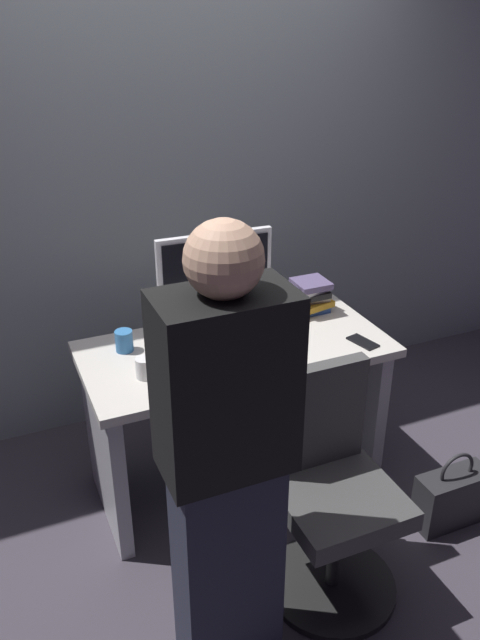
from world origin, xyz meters
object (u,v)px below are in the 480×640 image
object	(u,v)px
office_chair	(330,497)
desk	(236,391)
cell_phone	(363,342)
cup_near_keyboard	(145,368)
person_at_desk	(226,467)
book_stack	(309,297)
keyboard	(230,354)
mouse	(292,337)
monitor	(215,275)
handbag	(452,497)
cup_by_monitor	(124,341)

from	to	relation	value
office_chair	desk	bearing A→B (deg)	97.78
desk	cell_phone	bearing A→B (deg)	-20.80
office_chair	cup_near_keyboard	bearing A→B (deg)	131.76
office_chair	person_at_desk	xyz separation A→B (m)	(-0.49, -0.14, 0.41)
office_chair	book_stack	bearing A→B (deg)	67.22
keyboard	cell_phone	xyz separation A→B (m)	(0.59, -0.13, -0.01)
person_at_desk	mouse	world-z (taller)	person_at_desk
desk	keyboard	xyz separation A→B (m)	(-0.06, -0.07, 0.25)
cup_near_keyboard	book_stack	distance (m)	0.95
person_at_desk	monitor	world-z (taller)	person_at_desk
book_stack	handbag	xyz separation A→B (m)	(0.31, -0.83, -0.70)
desk	cup_by_monitor	world-z (taller)	cup_by_monitor
cup_near_keyboard	cell_phone	bearing A→B (deg)	-6.07
keyboard	mouse	xyz separation A→B (m)	(0.31, 0.02, 0.01)
monitor	cup_near_keyboard	distance (m)	0.58
cell_phone	office_chair	bearing A→B (deg)	-144.63
person_at_desk	cup_near_keyboard	xyz separation A→B (m)	(-0.05, 0.75, -0.04)
cup_near_keyboard	cup_by_monitor	xyz separation A→B (m)	(-0.02, 0.25, 0.00)
desk	office_chair	world-z (taller)	office_chair
person_at_desk	book_stack	bearing A→B (deg)	50.20
office_chair	monitor	distance (m)	1.09
keyboard	desk	bearing A→B (deg)	54.08
cell_phone	handbag	world-z (taller)	cell_phone
desk	monitor	size ratio (longest dim) A/B	2.52
monitor	keyboard	bearing A→B (deg)	-99.96
person_at_desk	cup_by_monitor	xyz separation A→B (m)	(-0.07, 1.00, -0.04)
cup_near_keyboard	book_stack	bearing A→B (deg)	17.24
keyboard	cup_near_keyboard	bearing A→B (deg)	-173.82
person_at_desk	monitor	size ratio (longest dim) A/B	3.03
handbag	cell_phone	bearing A→B (deg)	119.05
cup_by_monitor	cell_phone	world-z (taller)	cup_by_monitor
monitor	mouse	world-z (taller)	monitor
office_chair	monitor	bearing A→B (deg)	96.44
person_at_desk	handbag	bearing A→B (deg)	9.68
office_chair	person_at_desk	size ratio (longest dim) A/B	0.57
book_stack	monitor	bearing A→B (deg)	176.11
desk	cell_phone	distance (m)	0.62
person_at_desk	office_chair	bearing A→B (deg)	16.45
handbag	desk	bearing A→B (deg)	140.38
cell_phone	mouse	bearing A→B (deg)	139.31
keyboard	mouse	world-z (taller)	mouse
person_at_desk	keyboard	bearing A→B (deg)	66.79
office_chair	mouse	bearing A→B (deg)	76.50
desk	book_stack	distance (m)	0.59
mouse	office_chair	bearing A→B (deg)	-103.50
keyboard	book_stack	bearing A→B (deg)	28.50
office_chair	book_stack	world-z (taller)	office_chair
mouse	keyboard	bearing A→B (deg)	-176.76
cup_near_keyboard	cup_by_monitor	distance (m)	0.25
mouse	cup_by_monitor	size ratio (longest dim) A/B	1.05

